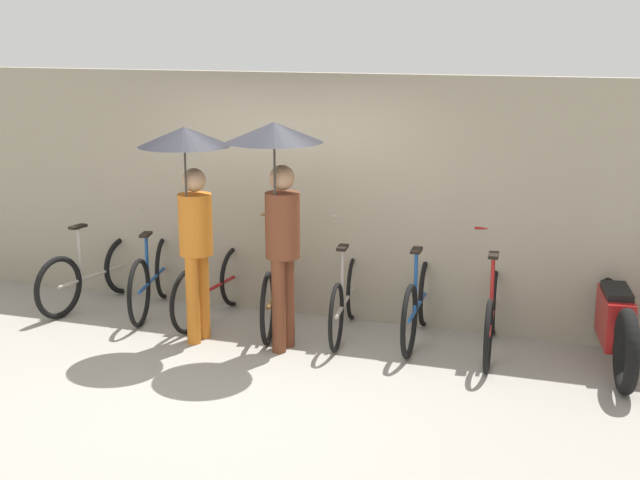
% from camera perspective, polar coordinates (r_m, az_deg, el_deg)
% --- Properties ---
extents(ground_plane, '(30.00, 30.00, 0.00)m').
position_cam_1_polar(ground_plane, '(8.01, -6.19, -8.35)').
color(ground_plane, gray).
extents(back_wall, '(13.40, 0.12, 2.52)m').
position_cam_1_polar(back_wall, '(9.27, -1.65, 2.87)').
color(back_wall, gray).
rests_on(back_wall, ground).
extents(parked_bicycle_0, '(0.48, 1.68, 1.10)m').
position_cam_1_polar(parked_bicycle_0, '(10.00, -14.29, -2.10)').
color(parked_bicycle_0, black).
rests_on(parked_bicycle_0, ground).
extents(parked_bicycle_1, '(0.56, 1.66, 1.03)m').
position_cam_1_polar(parked_bicycle_1, '(9.65, -10.65, -2.37)').
color(parked_bicycle_1, black).
rests_on(parked_bicycle_1, ground).
extents(parked_bicycle_2, '(0.44, 1.65, 0.98)m').
position_cam_1_polar(parked_bicycle_2, '(9.31, -6.83, -2.91)').
color(parked_bicycle_2, black).
rests_on(parked_bicycle_2, ground).
extents(parked_bicycle_3, '(0.53, 1.64, 1.08)m').
position_cam_1_polar(parked_bicycle_3, '(8.98, -2.85, -3.31)').
color(parked_bicycle_3, black).
rests_on(parked_bicycle_3, ground).
extents(parked_bicycle_4, '(0.44, 1.63, 1.10)m').
position_cam_1_polar(parked_bicycle_4, '(8.80, 1.63, -3.78)').
color(parked_bicycle_4, black).
rests_on(parked_bicycle_4, ground).
extents(parked_bicycle_5, '(0.44, 1.65, 1.07)m').
position_cam_1_polar(parked_bicycle_5, '(8.66, 6.29, -4.06)').
color(parked_bicycle_5, black).
rests_on(parked_bicycle_5, ground).
extents(parked_bicycle_6, '(0.44, 1.69, 1.08)m').
position_cam_1_polar(parked_bicycle_6, '(8.47, 10.93, -4.74)').
color(parked_bicycle_6, black).
rests_on(parked_bicycle_6, ground).
extents(pedestrian_leading, '(0.85, 0.85, 2.09)m').
position_cam_1_polar(pedestrian_leading, '(8.34, -8.36, 3.62)').
color(pedestrian_leading, '#C66B1E').
rests_on(pedestrian_leading, ground).
extents(pedestrian_center, '(0.87, 0.87, 2.16)m').
position_cam_1_polar(pedestrian_center, '(8.01, -2.71, 3.74)').
color(pedestrian_center, brown).
rests_on(pedestrian_center, ground).
extents(motorcycle, '(0.62, 1.99, 0.93)m').
position_cam_1_polar(motorcycle, '(8.40, 18.33, -5.01)').
color(motorcycle, black).
rests_on(motorcycle, ground).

